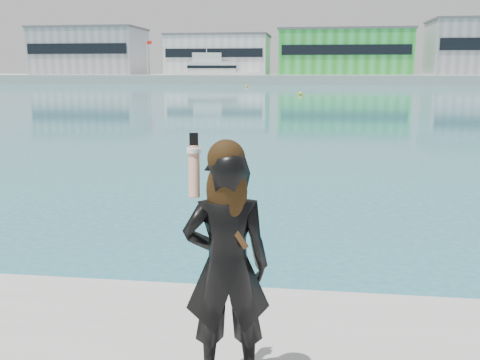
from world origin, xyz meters
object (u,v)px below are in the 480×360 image
object	(u,v)px
buoy_far	(247,87)
woman	(227,260)
motor_yacht	(214,72)
buoy_near	(300,95)

from	to	relation	value
buoy_far	woman	bearing A→B (deg)	-83.16
motor_yacht	buoy_near	size ratio (longest dim) A/B	39.99
motor_yacht	buoy_near	xyz separation A→B (m)	(20.78, -54.18, -2.53)
motor_yacht	woman	distance (m)	119.68
motor_yacht	woman	bearing A→B (deg)	-93.21
woman	buoy_near	bearing A→B (deg)	-100.27
buoy_far	woman	xyz separation A→B (m)	(11.34, -94.54, 1.69)
buoy_near	buoy_far	xyz separation A→B (m)	(-10.44, 31.03, 0.00)
motor_yacht	buoy_far	world-z (taller)	motor_yacht
woman	buoy_far	bearing A→B (deg)	-94.24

